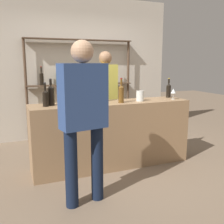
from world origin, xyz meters
name	(u,v)px	position (x,y,z in m)	size (l,w,h in m)	color
ground_plane	(112,165)	(0.00, 0.00, 0.00)	(16.00, 16.00, 0.00)	#7A6651
bar_counter	(112,134)	(0.00, 0.00, 0.48)	(2.32, 0.51, 0.96)	#997551
back_wall	(78,68)	(0.00, 1.86, 1.40)	(3.92, 0.12, 2.80)	beige
back_shelf	(81,74)	(0.00, 1.68, 1.28)	(2.15, 0.18, 1.96)	#4C3828
counter_bottle_0	(87,95)	(-0.39, -0.06, 1.08)	(0.08, 0.08, 0.33)	black
counter_bottle_1	(121,93)	(0.10, -0.10, 1.09)	(0.08, 0.08, 0.35)	brown
counter_bottle_2	(51,95)	(-0.85, 0.05, 1.10)	(0.09, 0.09, 0.35)	black
counter_bottle_3	(169,90)	(1.04, 0.13, 1.08)	(0.07, 0.07, 0.31)	black
counter_bottle_4	(45,97)	(-0.93, -0.02, 1.07)	(0.07, 0.07, 0.31)	black
counter_bottle_5	(101,92)	(-0.12, 0.11, 1.10)	(0.09, 0.09, 0.37)	black
wine_glass	(173,91)	(0.99, -0.07, 1.08)	(0.08, 0.08, 0.16)	silver
cork_jar	(140,96)	(0.43, -0.05, 1.03)	(0.12, 0.12, 0.15)	silver
customer_left	(83,112)	(-0.67, -0.87, 1.02)	(0.51, 0.29, 1.74)	#121C33
server_behind_counter	(106,91)	(0.21, 0.83, 1.02)	(0.41, 0.22, 1.70)	brown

